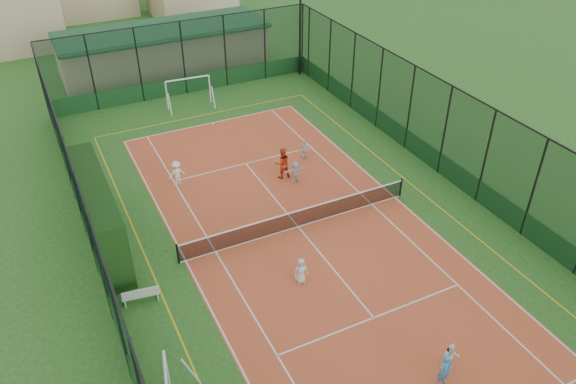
% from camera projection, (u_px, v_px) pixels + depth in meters
% --- Properties ---
extents(ground, '(300.00, 300.00, 0.00)m').
position_uv_depth(ground, '(298.00, 227.00, 26.35)').
color(ground, '#21581E').
rests_on(ground, ground).
extents(court_slab, '(11.17, 23.97, 0.01)m').
position_uv_depth(court_slab, '(298.00, 227.00, 26.35)').
color(court_slab, '#B94D29').
rests_on(court_slab, ground).
extents(tennis_net, '(11.67, 0.12, 1.06)m').
position_uv_depth(tennis_net, '(298.00, 218.00, 26.05)').
color(tennis_net, black).
rests_on(tennis_net, ground).
extents(perimeter_fence, '(18.12, 34.12, 5.00)m').
position_uv_depth(perimeter_fence, '(299.00, 182.00, 24.95)').
color(perimeter_fence, black).
rests_on(perimeter_fence, ground).
extents(floodlight_ne, '(0.60, 0.26, 8.25)m').
position_uv_depth(floodlight_ne, '(300.00, 19.00, 39.53)').
color(floodlight_ne, black).
rests_on(floodlight_ne, ground).
extents(clubhouse, '(15.20, 7.20, 3.15)m').
position_uv_depth(clubhouse, '(164.00, 48.00, 41.82)').
color(clubhouse, tan).
rests_on(clubhouse, ground).
extents(hedge_left, '(1.10, 7.32, 3.20)m').
position_uv_depth(hedge_left, '(100.00, 213.00, 24.57)').
color(hedge_left, black).
rests_on(hedge_left, ground).
extents(white_bench, '(1.49, 0.60, 0.82)m').
position_uv_depth(white_bench, '(140.00, 294.00, 22.09)').
color(white_bench, white).
rests_on(white_bench, ground).
extents(futsal_goal_far, '(3.02, 1.07, 1.91)m').
position_uv_depth(futsal_goal_far, '(189.00, 92.00, 36.74)').
color(futsal_goal_far, white).
rests_on(futsal_goal_far, ground).
extents(child_near_left, '(0.61, 0.42, 1.19)m').
position_uv_depth(child_near_left, '(301.00, 271.00, 22.93)').
color(child_near_left, silver).
rests_on(child_near_left, court_slab).
extents(child_near_mid, '(0.55, 0.40, 1.41)m').
position_uv_depth(child_near_mid, '(445.00, 370.00, 18.69)').
color(child_near_mid, '#4590C6').
rests_on(child_near_mid, court_slab).
extents(child_near_right, '(0.71, 0.65, 1.17)m').
position_uv_depth(child_near_right, '(451.00, 357.00, 19.30)').
color(child_near_right, white).
rests_on(child_near_right, court_slab).
extents(child_far_left, '(0.88, 0.52, 1.34)m').
position_uv_depth(child_far_left, '(177.00, 173.00, 29.03)').
color(child_far_left, white).
rests_on(child_far_left, court_slab).
extents(child_far_right, '(0.73, 0.46, 1.16)m').
position_uv_depth(child_far_right, '(305.00, 150.00, 31.22)').
color(child_far_right, silver).
rests_on(child_far_right, court_slab).
extents(child_far_back, '(1.14, 0.37, 1.22)m').
position_uv_depth(child_far_back, '(295.00, 172.00, 29.24)').
color(child_far_back, silver).
rests_on(child_far_back, court_slab).
extents(coach, '(0.90, 0.74, 1.72)m').
position_uv_depth(coach, '(282.00, 163.00, 29.47)').
color(coach, red).
rests_on(coach, court_slab).
extents(tennis_balls, '(3.24, 0.43, 0.07)m').
position_uv_depth(tennis_balls, '(304.00, 210.00, 27.37)').
color(tennis_balls, '#CCE033').
rests_on(tennis_balls, court_slab).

